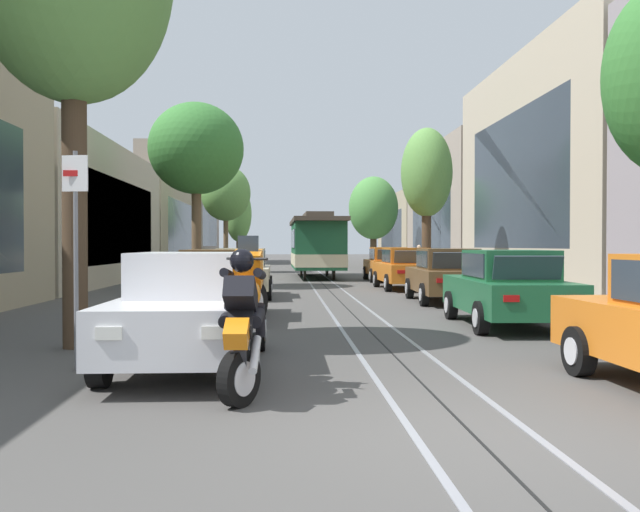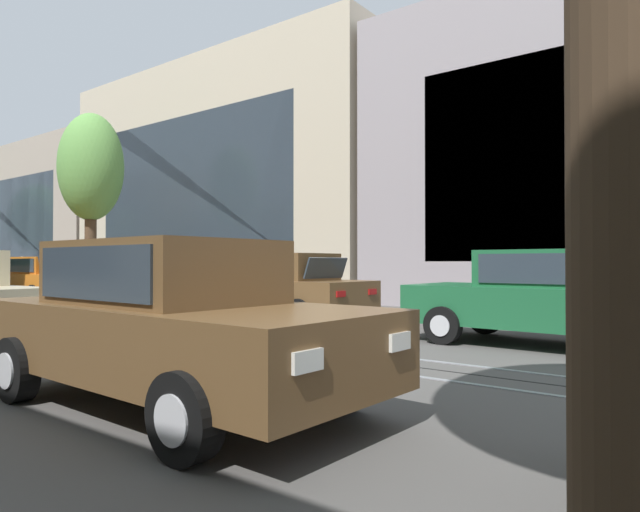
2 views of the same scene
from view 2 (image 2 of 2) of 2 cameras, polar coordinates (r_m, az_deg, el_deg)
The scene contains 8 objects.
building_facade_right at distance 30.72m, azimuth -17.27°, elevation 5.24°, with size 5.50×69.53×10.31m.
parked_car_brown_second_left at distance 5.53m, azimuth -15.11°, elevation -6.60°, with size 2.09×4.40×1.58m.
parked_car_green_second_right at distance 9.81m, azimuth 22.11°, elevation -3.99°, with size 2.12×4.41×1.58m.
parked_car_brown_mid_right at distance 12.80m, azimuth -3.87°, elevation -3.26°, with size 2.11×4.41×1.58m.
parked_car_orange_fourth_right at distance 17.08m, azimuth -19.02°, elevation -2.58°, with size 2.05×4.38×1.58m.
parked_car_orange_fifth_right at distance 22.25m, azimuth -26.80°, elevation -2.10°, with size 2.03×4.37×1.58m.
street_tree_kerb_right_second at distance 23.31m, azimuth -22.59°, elevation 8.28°, with size 2.39×2.56×7.15m.
pedestrian_on_left_pavement at distance 31.72m, azimuth -28.44°, elevation -1.37°, with size 0.55×0.41×1.69m.
Camera 2 is at (-6.51, 5.19, 1.37)m, focal length 30.97 mm.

